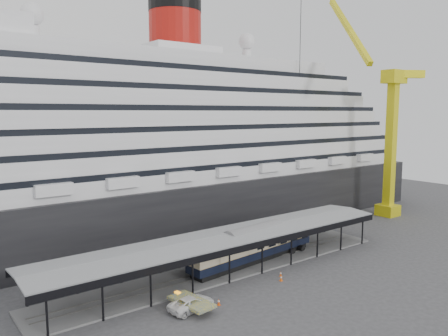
# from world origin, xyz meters

# --- Properties ---
(ground) EXTENTS (200.00, 200.00, 0.00)m
(ground) POSITION_xyz_m (0.00, 0.00, 0.00)
(ground) COLOR #38383A
(ground) RESTS_ON ground
(cruise_ship) EXTENTS (130.00, 30.00, 43.90)m
(cruise_ship) POSITION_xyz_m (0.05, 32.00, 18.35)
(cruise_ship) COLOR black
(cruise_ship) RESTS_ON ground
(platform_canopy) EXTENTS (56.00, 9.18, 5.30)m
(platform_canopy) POSITION_xyz_m (0.00, 5.00, 2.36)
(platform_canopy) COLOR slate
(platform_canopy) RESTS_ON ground
(crane_yellow) EXTENTS (23.83, 18.78, 47.60)m
(crane_yellow) POSITION_xyz_m (47.06, 10.54, 19.96)
(crane_yellow) COLOR #D2C713
(crane_yellow) RESTS_ON ground
(port_truck) EXTENTS (5.91, 3.24, 1.57)m
(port_truck) POSITION_xyz_m (-11.17, -2.66, 0.78)
(port_truck) COLOR white
(port_truck) RESTS_ON ground
(pullman_carriage) EXTENTS (23.82, 5.43, 23.21)m
(pullman_carriage) POSITION_xyz_m (4.94, 5.00, 2.80)
(pullman_carriage) COLOR black
(pullman_carriage) RESTS_ON ground
(traffic_cone_left) EXTENTS (0.40, 0.40, 0.78)m
(traffic_cone_left) POSITION_xyz_m (-7.96, -3.54, 0.39)
(traffic_cone_left) COLOR #E84B0C
(traffic_cone_left) RESTS_ON ground
(traffic_cone_mid) EXTENTS (0.47, 0.47, 0.82)m
(traffic_cone_mid) POSITION_xyz_m (3.11, -2.66, 0.41)
(traffic_cone_mid) COLOR #DA550C
(traffic_cone_mid) RESTS_ON ground
(traffic_cone_right) EXTENTS (0.46, 0.46, 0.73)m
(traffic_cone_right) POSITION_xyz_m (4.20, -1.46, 0.36)
(traffic_cone_right) COLOR #CF4A0B
(traffic_cone_right) RESTS_ON ground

